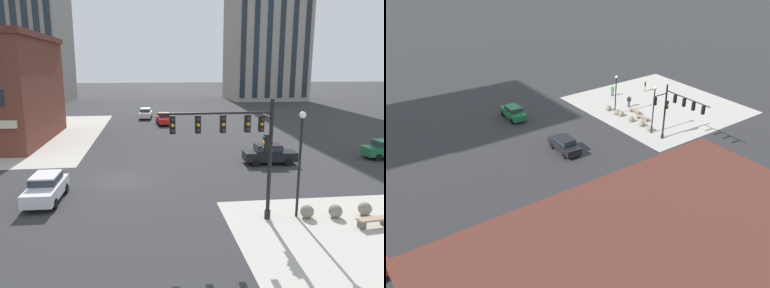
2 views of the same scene
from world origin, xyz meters
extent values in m
plane|color=#2D2D30|center=(0.00, 0.00, 0.00)|extent=(320.00, 320.00, 0.00)
cylinder|color=black|center=(8.30, -7.70, 0.25)|extent=(0.32, 0.32, 0.50)
cylinder|color=black|center=(8.30, -7.70, 3.27)|extent=(0.20, 0.20, 6.53)
cylinder|color=black|center=(5.36, -7.70, 5.83)|extent=(5.89, 0.12, 0.12)
cylinder|color=black|center=(8.30, -6.80, 5.53)|extent=(0.11, 1.80, 0.11)
cube|color=black|center=(7.02, -7.70, 5.28)|extent=(0.28, 0.28, 0.90)
sphere|color=#282828|center=(7.02, -7.86, 5.56)|extent=(0.18, 0.18, 0.18)
sphere|color=orange|center=(7.02, -7.86, 5.28)|extent=(0.18, 0.18, 0.18)
sphere|color=#282828|center=(7.02, -7.86, 5.00)|extent=(0.18, 0.18, 0.18)
cube|color=black|center=(5.74, -7.70, 5.28)|extent=(0.28, 0.28, 0.90)
sphere|color=#282828|center=(5.74, -7.86, 5.56)|extent=(0.18, 0.18, 0.18)
sphere|color=orange|center=(5.74, -7.86, 5.28)|extent=(0.18, 0.18, 0.18)
sphere|color=#282828|center=(5.74, -7.86, 5.00)|extent=(0.18, 0.18, 0.18)
cube|color=black|center=(4.46, -7.70, 5.28)|extent=(0.28, 0.28, 0.90)
sphere|color=#282828|center=(4.46, -7.86, 5.56)|extent=(0.18, 0.18, 0.18)
sphere|color=orange|center=(4.46, -7.86, 5.28)|extent=(0.18, 0.18, 0.18)
sphere|color=#282828|center=(4.46, -7.86, 5.00)|extent=(0.18, 0.18, 0.18)
cube|color=black|center=(3.18, -7.70, 5.28)|extent=(0.28, 0.28, 0.90)
sphere|color=#282828|center=(3.18, -7.86, 5.56)|extent=(0.18, 0.18, 0.18)
sphere|color=orange|center=(3.18, -7.86, 5.28)|extent=(0.18, 0.18, 0.18)
sphere|color=#282828|center=(3.18, -7.86, 5.00)|extent=(0.18, 0.18, 0.18)
cube|color=black|center=(8.10, -7.70, 4.23)|extent=(0.28, 0.28, 0.90)
sphere|color=#282828|center=(7.94, -7.70, 4.51)|extent=(0.18, 0.18, 0.18)
sphere|color=orange|center=(7.94, -7.70, 4.23)|extent=(0.18, 0.18, 0.18)
sphere|color=#282828|center=(7.94, -7.70, 3.95)|extent=(0.18, 0.18, 0.18)
cube|color=black|center=(8.30, -6.00, 4.98)|extent=(0.28, 0.28, 0.90)
sphere|color=#282828|center=(8.30, -6.16, 5.26)|extent=(0.18, 0.18, 0.18)
sphere|color=orange|center=(8.30, -6.16, 4.98)|extent=(0.18, 0.18, 0.18)
sphere|color=#282828|center=(8.30, -6.16, 4.70)|extent=(0.18, 0.18, 0.18)
sphere|color=gray|center=(10.50, -7.85, 0.37)|extent=(0.73, 0.73, 0.73)
sphere|color=gray|center=(12.07, -7.98, 0.37)|extent=(0.73, 0.73, 0.73)
sphere|color=gray|center=(13.87, -7.85, 0.37)|extent=(0.73, 0.73, 0.73)
cube|color=#9E7F66|center=(13.41, -9.37, 0.44)|extent=(1.85, 0.70, 0.10)
cube|color=#665B51|center=(12.72, -9.45, 0.20)|extent=(0.29, 0.43, 0.39)
cylinder|color=black|center=(10.00, -7.59, 2.74)|extent=(0.14, 0.14, 5.48)
sphere|color=white|center=(10.00, -7.59, 5.66)|extent=(0.36, 0.36, 0.36)
cylinder|color=black|center=(22.01, 4.65, 0.32)|extent=(0.65, 0.24, 0.64)
cylinder|color=black|center=(21.95, 2.98, 0.32)|extent=(0.65, 0.24, 0.64)
cube|color=black|center=(12.14, 3.30, 0.70)|extent=(4.49, 2.01, 0.76)
cube|color=black|center=(11.99, 3.31, 1.38)|extent=(2.19, 1.61, 0.60)
cube|color=#232D38|center=(11.99, 3.31, 1.38)|extent=(2.28, 1.65, 0.40)
cylinder|color=black|center=(13.55, 4.06, 0.32)|extent=(0.65, 0.26, 0.64)
cylinder|color=black|center=(13.45, 2.39, 0.32)|extent=(0.65, 0.26, 0.64)
cylinder|color=black|center=(10.82, 4.22, 0.32)|extent=(0.65, 0.26, 0.64)
cylinder|color=black|center=(10.73, 2.55, 0.32)|extent=(0.65, 0.26, 0.64)
cube|color=silver|center=(1.56, 31.82, 0.70)|extent=(2.06, 4.51, 0.76)
cube|color=silver|center=(1.55, 31.67, 1.38)|extent=(1.64, 2.21, 0.60)
cube|color=#232D38|center=(1.55, 31.67, 1.38)|extent=(1.68, 2.30, 0.40)
cylinder|color=black|center=(0.82, 33.23, 0.32)|extent=(0.26, 0.65, 0.64)
cylinder|color=black|center=(2.49, 33.12, 0.32)|extent=(0.26, 0.65, 0.64)
cylinder|color=black|center=(0.63, 30.51, 0.32)|extent=(0.26, 0.65, 0.64)
cylinder|color=black|center=(2.30, 30.40, 0.32)|extent=(0.26, 0.65, 0.64)
cube|color=silver|center=(-4.34, -3.53, 0.70)|extent=(1.83, 4.43, 0.76)
cube|color=silver|center=(-4.34, -3.38, 1.38)|extent=(1.53, 2.14, 0.60)
cube|color=#232D38|center=(-4.34, -3.38, 1.38)|extent=(1.57, 2.23, 0.40)
cylinder|color=black|center=(-3.53, -4.90, 0.32)|extent=(0.23, 0.64, 0.64)
cylinder|color=black|center=(-5.20, -4.88, 0.32)|extent=(0.23, 0.64, 0.64)
cylinder|color=black|center=(-3.48, -2.18, 0.32)|extent=(0.23, 0.64, 0.64)
cylinder|color=black|center=(-5.15, -2.15, 0.32)|extent=(0.23, 0.64, 0.64)
cube|color=red|center=(4.16, 25.54, 0.70)|extent=(2.14, 4.54, 0.76)
cube|color=red|center=(4.18, 25.40, 1.38)|extent=(1.67, 2.23, 0.60)
cube|color=#232D38|center=(4.18, 25.40, 1.38)|extent=(1.72, 2.32, 0.40)
cylinder|color=black|center=(3.21, 26.83, 0.32)|extent=(0.27, 0.66, 0.64)
cylinder|color=black|center=(4.88, 26.98, 0.32)|extent=(0.27, 0.66, 0.64)
cylinder|color=black|center=(3.45, 24.11, 0.32)|extent=(0.27, 0.66, 0.64)
cylinder|color=black|center=(5.12, 24.26, 0.32)|extent=(0.27, 0.66, 0.64)
camera|label=1|loc=(2.01, -25.49, 8.15)|focal=33.83mm
camera|label=2|loc=(-21.77, 25.35, 21.88)|focal=39.39mm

